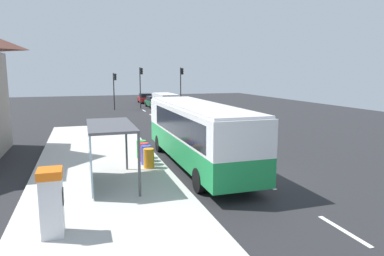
# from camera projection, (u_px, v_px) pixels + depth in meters

# --- Properties ---
(ground_plane) EXTENTS (56.00, 92.00, 0.04)m
(ground_plane) POSITION_uv_depth(u_px,v_px,m) (172.00, 129.00, 29.25)
(ground_plane) COLOR #262628
(sidewalk_platform) EXTENTS (6.20, 30.00, 0.18)m
(sidewalk_platform) POSITION_uv_depth(u_px,v_px,m) (103.00, 174.00, 16.03)
(sidewalk_platform) COLOR beige
(sidewalk_platform) RESTS_ON ground
(lane_stripe_seg_0) EXTENTS (0.16, 2.20, 0.01)m
(lane_stripe_seg_0) POSITION_uv_depth(u_px,v_px,m) (344.00, 231.00, 10.52)
(lane_stripe_seg_0) COLOR silver
(lane_stripe_seg_0) RESTS_ON ground
(lane_stripe_seg_1) EXTENTS (0.16, 2.20, 0.01)m
(lane_stripe_seg_1) POSITION_uv_depth(u_px,v_px,m) (262.00, 182.00, 15.22)
(lane_stripe_seg_1) COLOR silver
(lane_stripe_seg_1) RESTS_ON ground
(lane_stripe_seg_2) EXTENTS (0.16, 2.20, 0.01)m
(lane_stripe_seg_2) POSITION_uv_depth(u_px,v_px,m) (219.00, 156.00, 19.92)
(lane_stripe_seg_2) COLOR silver
(lane_stripe_seg_2) RESTS_ON ground
(lane_stripe_seg_3) EXTENTS (0.16, 2.20, 0.01)m
(lane_stripe_seg_3) POSITION_uv_depth(u_px,v_px,m) (193.00, 140.00, 24.62)
(lane_stripe_seg_3) COLOR silver
(lane_stripe_seg_3) RESTS_ON ground
(lane_stripe_seg_4) EXTENTS (0.16, 2.20, 0.01)m
(lane_stripe_seg_4) POSITION_uv_depth(u_px,v_px,m) (175.00, 129.00, 29.32)
(lane_stripe_seg_4) COLOR silver
(lane_stripe_seg_4) RESTS_ON ground
(lane_stripe_seg_5) EXTENTS (0.16, 2.20, 0.01)m
(lane_stripe_seg_5) POSITION_uv_depth(u_px,v_px,m) (162.00, 121.00, 34.03)
(lane_stripe_seg_5) COLOR silver
(lane_stripe_seg_5) RESTS_ON ground
(lane_stripe_seg_6) EXTENTS (0.16, 2.20, 0.01)m
(lane_stripe_seg_6) POSITION_uv_depth(u_px,v_px,m) (152.00, 115.00, 38.73)
(lane_stripe_seg_6) COLOR silver
(lane_stripe_seg_6) RESTS_ON ground
(lane_stripe_seg_7) EXTENTS (0.16, 2.20, 0.01)m
(lane_stripe_seg_7) POSITION_uv_depth(u_px,v_px,m) (144.00, 111.00, 43.43)
(lane_stripe_seg_7) COLOR silver
(lane_stripe_seg_7) RESTS_ON ground
(bus) EXTENTS (2.58, 11.02, 3.21)m
(bus) POSITION_uv_depth(u_px,v_px,m) (197.00, 131.00, 17.43)
(bus) COLOR #1E8C47
(bus) RESTS_ON ground
(white_van) EXTENTS (2.13, 5.24, 2.30)m
(white_van) POSITION_uv_depth(u_px,v_px,m) (166.00, 102.00, 40.48)
(white_van) COLOR white
(white_van) RESTS_ON ground
(sedan_near) EXTENTS (1.90, 4.43, 1.52)m
(sedan_near) POSITION_uv_depth(u_px,v_px,m) (145.00, 98.00, 54.04)
(sedan_near) COLOR #A51919
(sedan_near) RESTS_ON ground
(sedan_far) EXTENTS (1.95, 4.45, 1.52)m
(sedan_far) POSITION_uv_depth(u_px,v_px,m) (154.00, 102.00, 47.34)
(sedan_far) COLOR #195933
(sedan_far) RESTS_ON ground
(ticket_machine) EXTENTS (0.66, 0.76, 1.94)m
(ticket_machine) POSITION_uv_depth(u_px,v_px,m) (52.00, 202.00, 9.70)
(ticket_machine) COLOR silver
(ticket_machine) RESTS_ON sidewalk_platform
(recycling_bin_orange) EXTENTS (0.52, 0.52, 0.95)m
(recycling_bin_orange) POSITION_uv_depth(u_px,v_px,m) (149.00, 158.00, 16.73)
(recycling_bin_orange) COLOR orange
(recycling_bin_orange) RESTS_ON sidewalk_platform
(recycling_bin_blue) EXTENTS (0.52, 0.52, 0.95)m
(recycling_bin_blue) POSITION_uv_depth(u_px,v_px,m) (146.00, 155.00, 17.39)
(recycling_bin_blue) COLOR blue
(recycling_bin_blue) RESTS_ON sidewalk_platform
(recycling_bin_red) EXTENTS (0.52, 0.52, 0.95)m
(recycling_bin_red) POSITION_uv_depth(u_px,v_px,m) (144.00, 152.00, 18.05)
(recycling_bin_red) COLOR red
(recycling_bin_red) RESTS_ON sidewalk_platform
(recycling_bin_green) EXTENTS (0.52, 0.52, 0.95)m
(recycling_bin_green) POSITION_uv_depth(u_px,v_px,m) (142.00, 149.00, 18.71)
(recycling_bin_green) COLOR green
(recycling_bin_green) RESTS_ON sidewalk_platform
(traffic_light_near_side) EXTENTS (0.49, 0.28, 5.39)m
(traffic_light_near_side) POSITION_uv_depth(u_px,v_px,m) (181.00, 82.00, 45.61)
(traffic_light_near_side) COLOR #2D2D2D
(traffic_light_near_side) RESTS_ON ground
(traffic_light_far_side) EXTENTS (0.49, 0.28, 4.68)m
(traffic_light_far_side) POSITION_uv_depth(u_px,v_px,m) (115.00, 85.00, 43.85)
(traffic_light_far_side) COLOR #2D2D2D
(traffic_light_far_side) RESTS_ON ground
(traffic_light_median) EXTENTS (0.49, 0.28, 5.41)m
(traffic_light_median) POSITION_uv_depth(u_px,v_px,m) (141.00, 81.00, 45.58)
(traffic_light_median) COLOR #2D2D2D
(traffic_light_median) RESTS_ON ground
(bus_shelter) EXTENTS (1.80, 4.00, 2.50)m
(bus_shelter) POSITION_uv_depth(u_px,v_px,m) (103.00, 139.00, 14.08)
(bus_shelter) COLOR #4C4C51
(bus_shelter) RESTS_ON sidewalk_platform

